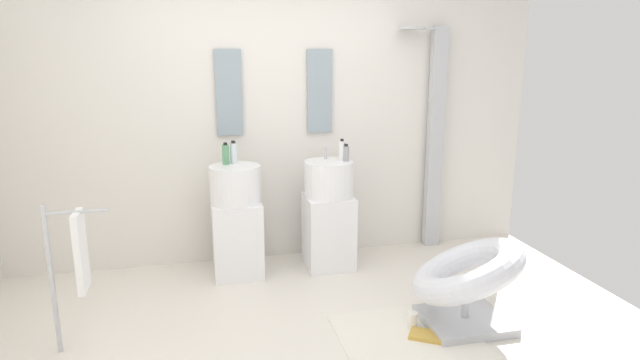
% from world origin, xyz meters
% --- Properties ---
extents(ground_plane, '(4.80, 3.60, 0.04)m').
position_xyz_m(ground_plane, '(0.00, 0.00, -0.02)').
color(ground_plane, silver).
extents(rear_partition, '(4.80, 0.10, 2.60)m').
position_xyz_m(rear_partition, '(0.00, 1.65, 1.30)').
color(rear_partition, silver).
rests_on(rear_partition, ground_plane).
extents(pedestal_sink_left, '(0.41, 0.41, 1.03)m').
position_xyz_m(pedestal_sink_left, '(-0.39, 1.25, 0.47)').
color(pedestal_sink_left, white).
rests_on(pedestal_sink_left, ground_plane).
extents(pedestal_sink_right, '(0.41, 0.41, 1.03)m').
position_xyz_m(pedestal_sink_right, '(0.39, 1.25, 0.47)').
color(pedestal_sink_right, white).
rests_on(pedestal_sink_right, ground_plane).
extents(vanity_mirror_left, '(0.22, 0.03, 0.72)m').
position_xyz_m(vanity_mirror_left, '(-0.39, 1.58, 1.49)').
color(vanity_mirror_left, '#8C9EA8').
extents(vanity_mirror_right, '(0.22, 0.03, 0.72)m').
position_xyz_m(vanity_mirror_right, '(0.39, 1.58, 1.49)').
color(vanity_mirror_right, '#8C9EA8').
extents(shower_column, '(0.49, 0.24, 2.05)m').
position_xyz_m(shower_column, '(1.47, 1.53, 1.08)').
color(shower_column, '#B7BABF').
rests_on(shower_column, ground_plane).
extents(lounge_chair, '(1.08, 1.08, 0.65)m').
position_xyz_m(lounge_chair, '(1.04, 0.01, 0.35)').
color(lounge_chair, '#B7BABF').
rests_on(lounge_chair, ground_plane).
extents(towel_rack, '(0.37, 0.22, 0.95)m').
position_xyz_m(towel_rack, '(-1.43, 0.29, 0.63)').
color(towel_rack, '#B7BABF').
rests_on(towel_rack, ground_plane).
extents(area_rug, '(0.91, 0.79, 0.01)m').
position_xyz_m(area_rug, '(0.60, -0.05, 0.01)').
color(area_rug, white).
rests_on(area_rug, ground_plane).
extents(magazine_ochre, '(0.29, 0.26, 0.02)m').
position_xyz_m(magazine_ochre, '(0.73, -0.11, 0.02)').
color(magazine_ochre, gold).
rests_on(magazine_ochre, area_rug).
extents(coffee_mug, '(0.07, 0.07, 0.11)m').
position_xyz_m(coffee_mug, '(0.67, 0.05, 0.06)').
color(coffee_mug, white).
rests_on(coffee_mug, area_rug).
extents(soap_bottle_green, '(0.06, 0.06, 0.18)m').
position_xyz_m(soap_bottle_green, '(-0.46, 1.32, 1.02)').
color(soap_bottle_green, '#59996B').
rests_on(soap_bottle_green, pedestal_sink_left).
extents(soap_bottle_grey, '(0.05, 0.05, 0.15)m').
position_xyz_m(soap_bottle_grey, '(0.54, 1.23, 1.00)').
color(soap_bottle_grey, '#99999E').
rests_on(soap_bottle_grey, pedestal_sink_right).
extents(soap_bottle_clear, '(0.06, 0.06, 0.19)m').
position_xyz_m(soap_bottle_clear, '(-0.39, 1.35, 1.02)').
color(soap_bottle_clear, silver).
rests_on(soap_bottle_clear, pedestal_sink_left).
extents(soap_bottle_white, '(0.05, 0.05, 0.19)m').
position_xyz_m(soap_bottle_white, '(0.51, 1.25, 1.02)').
color(soap_bottle_white, white).
rests_on(soap_bottle_white, pedestal_sink_right).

